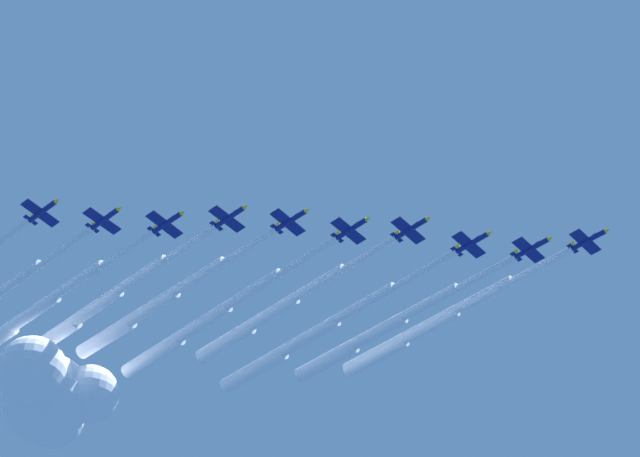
# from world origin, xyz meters

# --- Properties ---
(jet_lead) EXTENTS (52.00, 57.99, 3.81)m
(jet_lead) POSITION_xyz_m (37.57, -23.14, 187.27)
(jet_lead) COLOR navy
(jet_port_inner) EXTENTS (50.72, 56.89, 3.80)m
(jet_port_inner) POSITION_xyz_m (35.09, -11.15, 183.88)
(jet_port_inner) COLOR navy
(jet_starboard_inner) EXTENTS (56.86, 62.53, 3.87)m
(jet_starboard_inner) POSITION_xyz_m (37.39, 5.20, 184.26)
(jet_starboard_inner) COLOR navy
(jet_port_mid) EXTENTS (50.32, 55.12, 3.89)m
(jet_port_mid) POSITION_xyz_m (31.46, 13.06, 187.17)
(jet_port_mid) COLOR navy
(jet_starboard_mid) EXTENTS (55.78, 60.78, 3.86)m
(jet_starboard_mid) POSITION_xyz_m (33.37, 29.47, 185.94)
(jet_starboard_mid) COLOR navy
(jet_port_outer) EXTENTS (50.87, 58.16, 3.86)m
(jet_port_outer) POSITION_xyz_m (28.56, 40.43, 187.23)
(jet_port_outer) COLOR navy
(jet_starboard_outer) EXTENTS (52.30, 58.09, 3.82)m
(jet_starboard_outer) POSITION_xyz_m (27.83, 53.12, 187.03)
(jet_starboard_outer) COLOR navy
(jet_trail_port) EXTENTS (52.16, 59.84, 3.86)m
(jet_trail_port) POSITION_xyz_m (26.09, 66.92, 184.31)
(jet_trail_port) COLOR navy
(cloud_puff) EXTENTS (35.50, 27.72, 22.94)m
(cloud_puff) POSITION_xyz_m (45.49, 64.80, 176.13)
(cloud_puff) COLOR white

